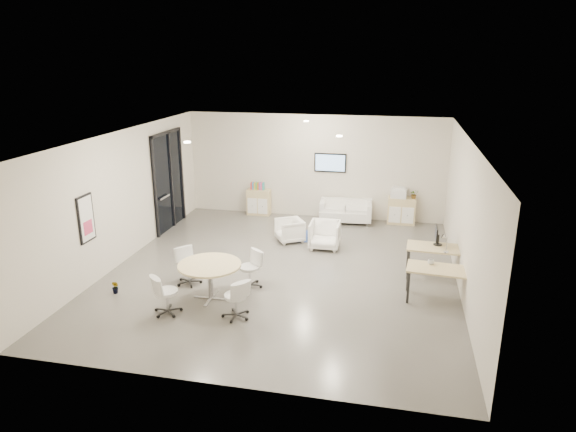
# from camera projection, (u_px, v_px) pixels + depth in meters

# --- Properties ---
(room_shell) EXTENTS (9.60, 10.60, 4.80)m
(room_shell) POSITION_uv_depth(u_px,v_px,m) (282.00, 207.00, 11.71)
(room_shell) COLOR #5A5752
(room_shell) RESTS_ON ground
(glass_door) EXTENTS (0.09, 1.90, 2.85)m
(glass_door) POSITION_uv_depth(u_px,v_px,m) (169.00, 178.00, 14.87)
(glass_door) COLOR black
(glass_door) RESTS_ON room_shell
(artwork) EXTENTS (0.05, 0.54, 1.04)m
(artwork) POSITION_uv_depth(u_px,v_px,m) (86.00, 219.00, 11.03)
(artwork) COLOR black
(artwork) RESTS_ON room_shell
(wall_tv) EXTENTS (0.98, 0.06, 0.58)m
(wall_tv) POSITION_uv_depth(u_px,v_px,m) (330.00, 163.00, 15.73)
(wall_tv) COLOR black
(wall_tv) RESTS_ON room_shell
(ceiling_spots) EXTENTS (3.14, 4.14, 0.03)m
(ceiling_spots) POSITION_uv_depth(u_px,v_px,m) (282.00, 132.00, 12.06)
(ceiling_spots) COLOR #FFEAC6
(ceiling_spots) RESTS_ON room_shell
(sideboard_left) EXTENTS (0.73, 0.38, 0.82)m
(sideboard_left) POSITION_uv_depth(u_px,v_px,m) (259.00, 202.00, 16.41)
(sideboard_left) COLOR #DEC585
(sideboard_left) RESTS_ON room_shell
(sideboard_right) EXTENTS (0.82, 0.40, 0.82)m
(sideboard_right) POSITION_uv_depth(u_px,v_px,m) (401.00, 211.00, 15.51)
(sideboard_right) COLOR #DEC585
(sideboard_right) RESTS_ON room_shell
(books) EXTENTS (0.43, 0.14, 0.22)m
(books) POSITION_uv_depth(u_px,v_px,m) (258.00, 186.00, 16.27)
(books) COLOR red
(books) RESTS_ON sideboard_left
(printer) EXTENTS (0.49, 0.43, 0.32)m
(printer) POSITION_uv_depth(u_px,v_px,m) (399.00, 193.00, 15.37)
(printer) COLOR white
(printer) RESTS_ON sideboard_right
(loveseat) EXTENTS (1.61, 0.89, 0.58)m
(loveseat) POSITION_uv_depth(u_px,v_px,m) (346.00, 212.00, 15.71)
(loveseat) COLOR white
(loveseat) RESTS_ON room_shell
(blue_rug) EXTENTS (1.53, 1.04, 0.01)m
(blue_rug) POSITION_uv_depth(u_px,v_px,m) (309.00, 236.00, 14.52)
(blue_rug) COLOR #33509C
(blue_rug) RESTS_ON room_shell
(armchair_left) EXTENTS (0.89, 0.90, 0.69)m
(armchair_left) POSITION_uv_depth(u_px,v_px,m) (290.00, 229.00, 14.05)
(armchair_left) COLOR white
(armchair_left) RESTS_ON room_shell
(armchair_right) EXTENTS (0.78, 0.74, 0.80)m
(armchair_right) POSITION_uv_depth(u_px,v_px,m) (325.00, 234.00, 13.55)
(armchair_right) COLOR white
(armchair_right) RESTS_ON room_shell
(desk_rear) EXTENTS (1.42, 0.76, 0.72)m
(desk_rear) POSITION_uv_depth(u_px,v_px,m) (438.00, 250.00, 11.73)
(desk_rear) COLOR #DEC585
(desk_rear) RESTS_ON room_shell
(desk_front) EXTENTS (1.41, 0.79, 0.71)m
(desk_front) POSITION_uv_depth(u_px,v_px,m) (440.00, 272.00, 10.59)
(desk_front) COLOR #DEC585
(desk_front) RESTS_ON room_shell
(monitor) EXTENTS (0.20, 0.50, 0.44)m
(monitor) POSITION_uv_depth(u_px,v_px,m) (437.00, 235.00, 11.78)
(monitor) COLOR black
(monitor) RESTS_ON desk_rear
(round_table) EXTENTS (1.31, 1.31, 0.80)m
(round_table) POSITION_uv_depth(u_px,v_px,m) (210.00, 268.00, 10.59)
(round_table) COLOR #DEC585
(round_table) RESTS_ON room_shell
(meeting_chairs) EXTENTS (2.32, 2.32, 0.82)m
(meeting_chairs) POSITION_uv_depth(u_px,v_px,m) (210.00, 281.00, 10.69)
(meeting_chairs) COLOR white
(meeting_chairs) RESTS_ON room_shell
(plant_cabinet) EXTENTS (0.34, 0.35, 0.21)m
(plant_cabinet) POSITION_uv_depth(u_px,v_px,m) (414.00, 195.00, 15.27)
(plant_cabinet) COLOR #3F7F3F
(plant_cabinet) RESTS_ON sideboard_right
(plant_floor) EXTENTS (0.27, 0.34, 0.13)m
(plant_floor) POSITION_uv_depth(u_px,v_px,m) (116.00, 291.00, 11.04)
(plant_floor) COLOR #3F7F3F
(plant_floor) RESTS_ON room_shell
(cup) EXTENTS (0.15, 0.13, 0.13)m
(cup) POSITION_uv_depth(u_px,v_px,m) (431.00, 261.00, 10.77)
(cup) COLOR white
(cup) RESTS_ON desk_front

